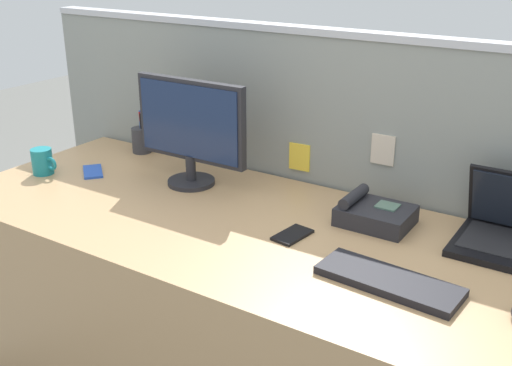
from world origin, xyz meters
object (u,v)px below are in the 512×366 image
object	(u,v)px
desktop_monitor	(191,127)
pen_cup	(142,140)
cell_phone_black_slab	(293,235)
coffee_mug	(43,162)
cell_phone_blue_case	(93,172)
desk_phone	(374,214)
keyboard_main	(389,281)

from	to	relation	value
desktop_monitor	pen_cup	world-z (taller)	desktop_monitor
cell_phone_black_slab	coffee_mug	size ratio (longest dim) A/B	1.10
desktop_monitor	cell_phone_blue_case	size ratio (longest dim) A/B	3.23
desktop_monitor	desk_phone	bearing A→B (deg)	2.99
cell_phone_blue_case	cell_phone_black_slab	xyz separation A→B (m)	(0.90, -0.06, 0.00)
desktop_monitor	pen_cup	distance (m)	0.45
desk_phone	cell_phone_blue_case	world-z (taller)	desk_phone
coffee_mug	pen_cup	bearing A→B (deg)	70.53
pen_cup	desk_phone	bearing A→B (deg)	-6.70
desktop_monitor	desk_phone	size ratio (longest dim) A/B	2.05
desk_phone	pen_cup	distance (m)	1.09
desk_phone	coffee_mug	xyz separation A→B (m)	(-1.22, -0.26, 0.02)
keyboard_main	cell_phone_black_slab	bearing A→B (deg)	166.44
desktop_monitor	desk_phone	distance (m)	0.71
cell_phone_blue_case	coffee_mug	bearing A→B (deg)	166.62
pen_cup	cell_phone_black_slab	xyz separation A→B (m)	(0.91, -0.34, -0.05)
desktop_monitor	pen_cup	xyz separation A→B (m)	(-0.39, 0.16, -0.16)
pen_cup	cell_phone_blue_case	distance (m)	0.29
desk_phone	cell_phone_black_slab	size ratio (longest dim) A/B	1.72
pen_cup	coffee_mug	xyz separation A→B (m)	(-0.14, -0.39, -0.01)
desk_phone	coffee_mug	world-z (taller)	coffee_mug
keyboard_main	cell_phone_blue_case	world-z (taller)	keyboard_main
cell_phone_blue_case	cell_phone_black_slab	bearing A→B (deg)	-53.00
keyboard_main	cell_phone_blue_case	bearing A→B (deg)	176.44
desktop_monitor	cell_phone_blue_case	distance (m)	0.45
desktop_monitor	cell_phone_blue_case	world-z (taller)	desktop_monitor
pen_cup	keyboard_main	bearing A→B (deg)	-19.67
desk_phone	cell_phone_black_slab	bearing A→B (deg)	-128.12
cell_phone_blue_case	desktop_monitor	bearing A→B (deg)	-31.96
desk_phone	pen_cup	xyz separation A→B (m)	(-1.08, 0.13, 0.02)
keyboard_main	pen_cup	distance (m)	1.34
desktop_monitor	coffee_mug	distance (m)	0.60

